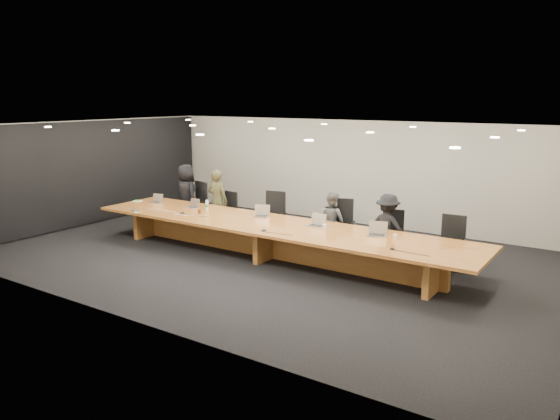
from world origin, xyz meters
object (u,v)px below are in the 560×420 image
Objects in this scene: person_a at (186,195)px; chair_left at (226,211)px; water_bottle at (207,206)px; conference_table at (272,234)px; chair_mid_left at (271,216)px; laptop_a at (156,198)px; person_d at (387,228)px; laptop_d at (315,220)px; paper_cup_near at (325,226)px; amber_mug at (199,211)px; chair_mid_right at (340,226)px; paper_cup_far at (395,236)px; laptop_e at (377,229)px; av_box at (135,210)px; laptop_b at (192,203)px; person_c at (332,221)px; chair_far_right at (450,244)px; mic_right at (392,248)px; mic_left at (182,213)px; mic_center at (264,230)px; chair_far_left at (194,203)px; person_b at (217,201)px; chair_right at (392,235)px.

chair_left is at bearing -160.49° from person_a.
conference_table is at bearing -6.77° from water_bottle.
chair_mid_left is 3.13m from laptop_a.
person_d is 1.53m from laptop_d.
amber_mug is at bearing -174.76° from paper_cup_near.
chair_mid_right reaches higher than paper_cup_far.
conference_table is 2.33m from laptop_e.
person_d is 5.89m from av_box.
laptop_b is 0.68m from amber_mug.
person_a is at bearing 117.75° from av_box.
person_c is 5.38× the size of water_bottle.
chair_left is 5.01× the size of av_box.
water_bottle is at bearing -174.31° from chair_far_right.
conference_table is at bearing 32.82° from av_box.
person_c reaches higher than mic_right.
person_c is at bearing 26.47° from mic_left.
mic_left is (-4.63, -0.58, -0.12)m from laptop_e.
mic_center is (1.03, -1.75, 0.16)m from chair_mid_left.
chair_mid_left is 4.87× the size of water_bottle.
chair_far_left reaches higher than mic_left.
person_b is 12.40× the size of mic_left.
water_bottle reaches higher than conference_table.
person_d is 4.80m from laptop_b.
chair_far_left is 5.84m from laptop_e.
person_c is 4.66m from av_box.
chair_mid_left reaches higher than chair_far_left.
laptop_a is at bearing 166.07° from laptop_e.
person_c is at bearing 133.25° from laptop_e.
laptop_b is at bearing 179.88° from paper_cup_far.
laptop_d is at bearing 10.21° from mic_left.
conference_table is at bearing -165.07° from chair_far_right.
paper_cup_near is (0.15, -0.98, 0.20)m from chair_mid_right.
paper_cup_far is (6.35, -0.98, -0.03)m from person_a.
person_a is at bearing 161.05° from conference_table.
person_d is at bearing 115.53° from mic_right.
chair_mid_right is at bearing 16.18° from laptop_b.
paper_cup_far is 0.82× the size of mic_right.
person_c is at bearing 161.46° from chair_right.
chair_mid_right is at bearing 44.39° from av_box.
person_a is 4.68× the size of laptop_d.
chair_far_left is at bearing -149.05° from person_a.
chair_far_right is 1.73m from mic_right.
amber_mug is at bearing -175.49° from chair_mid_right.
chair_left is at bearing 80.50° from laptop_b.
chair_mid_right reaches higher than mic_right.
chair_far_right reaches higher than laptop_a.
laptop_b is 2.92× the size of paper_cup_near.
person_d is 6.01m from laptop_a.
laptop_e is (5.74, -1.03, 0.29)m from chair_far_left.
laptop_d reaches higher than paper_cup_far.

